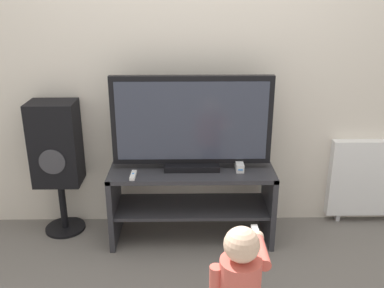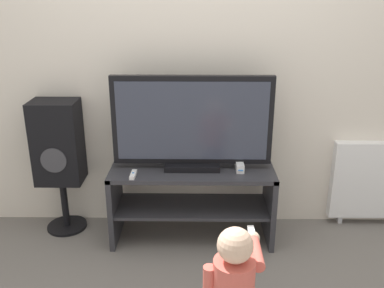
{
  "view_description": "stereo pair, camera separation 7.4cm",
  "coord_description": "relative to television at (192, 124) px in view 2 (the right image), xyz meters",
  "views": [
    {
      "loc": [
        -0.04,
        -2.53,
        1.74
      ],
      "look_at": [
        0.0,
        0.12,
        0.76
      ],
      "focal_mm": 40.0,
      "sensor_mm": 36.0,
      "label": 1
    },
    {
      "loc": [
        0.04,
        -2.53,
        1.74
      ],
      "look_at": [
        0.0,
        0.12,
        0.76
      ],
      "focal_mm": 40.0,
      "sensor_mm": 36.0,
      "label": 2
    }
  ],
  "objects": [
    {
      "name": "remote_primary",
      "position": [
        -0.39,
        -0.15,
        -0.31
      ],
      "size": [
        0.04,
        0.13,
        0.03
      ],
      "color": "white",
      "rests_on": "tv_stand"
    },
    {
      "name": "speaker_tower",
      "position": [
        -0.96,
        0.1,
        -0.2
      ],
      "size": [
        0.33,
        0.3,
        1.0
      ],
      "color": "black",
      "rests_on": "ground_plane"
    },
    {
      "name": "wall_back",
      "position": [
        0.0,
        0.27,
        0.43
      ],
      "size": [
        10.0,
        0.06,
        2.6
      ],
      "color": "silver",
      "rests_on": "ground_plane"
    },
    {
      "name": "ground_plane",
      "position": [
        0.0,
        -0.23,
        -0.87
      ],
      "size": [
        16.0,
        16.0,
        0.0
      ],
      "primitive_type": "plane",
      "color": "slate"
    },
    {
      "name": "tv_stand",
      "position": [
        0.0,
        -0.02,
        -0.51
      ],
      "size": [
        1.15,
        0.42,
        0.55
      ],
      "color": "#2D2D33",
      "rests_on": "ground_plane"
    },
    {
      "name": "television",
      "position": [
        0.0,
        0.0,
        0.0
      ],
      "size": [
        1.09,
        0.2,
        0.65
      ],
      "color": "black",
      "rests_on": "tv_stand"
    },
    {
      "name": "game_console",
      "position": [
        0.33,
        -0.02,
        -0.29
      ],
      "size": [
        0.05,
        0.18,
        0.06
      ],
      "color": "white",
      "rests_on": "tv_stand"
    },
    {
      "name": "child",
      "position": [
        0.21,
        -1.14,
        -0.42
      ],
      "size": [
        0.29,
        0.44,
        0.76
      ],
      "color": "#3F4C72",
      "rests_on": "ground_plane"
    },
    {
      "name": "radiator",
      "position": [
        1.39,
        0.2,
        -0.51
      ],
      "size": [
        0.67,
        0.08,
        0.67
      ],
      "color": "white",
      "rests_on": "ground_plane"
    }
  ]
}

